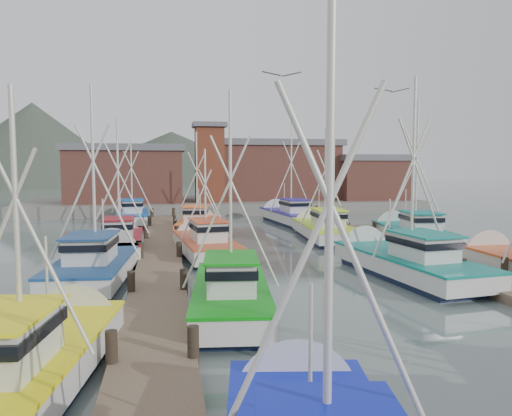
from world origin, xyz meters
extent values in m
plane|color=#556664|center=(0.00, 0.00, 0.00)|extent=(260.00, 260.00, 0.00)
cube|color=brown|center=(-7.00, 4.00, 0.20)|extent=(2.20, 46.00, 0.40)
cylinder|color=black|center=(-8.00, -9.00, 0.45)|extent=(0.30, 0.30, 1.50)
cylinder|color=black|center=(-8.00, -2.00, 0.45)|extent=(0.30, 0.30, 1.50)
cylinder|color=black|center=(-8.00, 5.00, 0.45)|extent=(0.30, 0.30, 1.50)
cylinder|color=black|center=(-8.00, 12.00, 0.45)|extent=(0.30, 0.30, 1.50)
cylinder|color=black|center=(-8.00, 19.00, 0.45)|extent=(0.30, 0.30, 1.50)
cylinder|color=black|center=(-8.00, 26.00, 0.45)|extent=(0.30, 0.30, 1.50)
cylinder|color=black|center=(-6.00, -9.00, 0.45)|extent=(0.30, 0.30, 1.50)
cylinder|color=black|center=(-6.00, -2.00, 0.45)|extent=(0.30, 0.30, 1.50)
cylinder|color=black|center=(-6.00, 5.00, 0.45)|extent=(0.30, 0.30, 1.50)
cylinder|color=black|center=(-6.00, 12.00, 0.45)|extent=(0.30, 0.30, 1.50)
cylinder|color=black|center=(-6.00, 19.00, 0.45)|extent=(0.30, 0.30, 1.50)
cylinder|color=black|center=(-6.00, 26.00, 0.45)|extent=(0.30, 0.30, 1.50)
cube|color=brown|center=(7.00, 4.00, 0.20)|extent=(2.20, 46.00, 0.40)
cylinder|color=black|center=(6.00, -2.00, 0.45)|extent=(0.30, 0.30, 1.50)
cylinder|color=black|center=(6.00, 5.00, 0.45)|extent=(0.30, 0.30, 1.50)
cylinder|color=black|center=(6.00, 12.00, 0.45)|extent=(0.30, 0.30, 1.50)
cylinder|color=black|center=(6.00, 19.00, 0.45)|extent=(0.30, 0.30, 1.50)
cylinder|color=black|center=(6.00, 26.00, 0.45)|extent=(0.30, 0.30, 1.50)
cylinder|color=black|center=(8.00, -2.00, 0.45)|extent=(0.30, 0.30, 1.50)
cylinder|color=black|center=(8.00, 5.00, 0.45)|extent=(0.30, 0.30, 1.50)
cylinder|color=black|center=(8.00, 12.00, 0.45)|extent=(0.30, 0.30, 1.50)
cylinder|color=black|center=(8.00, 19.00, 0.45)|extent=(0.30, 0.30, 1.50)
cylinder|color=black|center=(8.00, 26.00, 0.45)|extent=(0.30, 0.30, 1.50)
cube|color=gray|center=(0.00, 37.00, 0.60)|extent=(44.00, 16.00, 1.20)
cube|color=#552D26|center=(-11.00, 35.00, 3.95)|extent=(12.00, 8.00, 5.50)
cube|color=slate|center=(-11.00, 35.00, 7.05)|extent=(12.72, 8.48, 0.70)
cube|color=#552D26|center=(6.00, 37.00, 4.30)|extent=(14.00, 9.00, 6.20)
cube|color=slate|center=(6.00, 37.00, 7.75)|extent=(14.84, 9.54, 0.70)
cube|color=#552D26|center=(17.00, 34.00, 3.45)|extent=(8.00, 6.00, 4.50)
cube|color=slate|center=(17.00, 34.00, 6.05)|extent=(8.48, 6.36, 0.70)
cube|color=#602B1B|center=(-2.00, 33.00, 5.20)|extent=(3.00, 3.00, 8.00)
cube|color=slate|center=(-2.00, 33.00, 9.45)|extent=(3.60, 3.60, 0.50)
cone|color=#414B3F|center=(-40.00, 115.00, 0.00)|extent=(110.00, 110.00, 42.00)
cone|color=#414B3F|center=(-5.00, 130.00, 0.00)|extent=(140.00, 140.00, 30.00)
cone|color=#414B3F|center=(35.00, 120.00, 0.00)|extent=(90.00, 90.00, 24.00)
cone|color=silver|center=(-4.00, -11.44, 0.55)|extent=(2.64, 1.47, 2.50)
cylinder|color=beige|center=(-4.65, -15.56, 4.45)|extent=(0.13, 0.13, 6.70)
cylinder|color=beige|center=(-5.15, -15.48, 3.66)|extent=(2.38, 0.45, 5.24)
cylinder|color=beige|center=(-4.14, -15.64, 3.66)|extent=(2.38, 0.45, 5.24)
cylinder|color=beige|center=(-4.40, -13.98, 2.30)|extent=(0.07, 0.07, 2.24)
cube|color=#101B37|center=(-9.80, -9.74, 0.05)|extent=(3.23, 7.24, 0.70)
cube|color=silver|center=(-9.80, -9.74, 0.70)|extent=(3.66, 8.23, 0.80)
cube|color=#F9EF0E|center=(-9.80, -9.74, 1.08)|extent=(3.75, 8.32, 0.10)
cone|color=silver|center=(-9.24, -5.80, 0.55)|extent=(2.61, 1.43, 2.48)
cube|color=silver|center=(-9.93, -10.68, 1.65)|extent=(1.92, 2.58, 1.10)
cube|color=black|center=(-9.93, -10.68, 1.88)|extent=(2.05, 2.83, 0.28)
cube|color=#F9EF0E|center=(-9.93, -10.68, 2.24)|extent=(2.18, 3.01, 0.07)
cylinder|color=beige|center=(-9.82, -9.89, 4.03)|extent=(0.13, 0.13, 5.86)
cylinder|color=beige|center=(-9.28, -9.97, 3.34)|extent=(2.10, 0.38, 4.59)
cylinder|color=beige|center=(-9.60, -8.32, 2.30)|extent=(0.08, 0.08, 2.38)
cube|color=#101B37|center=(-4.46, -4.44, 0.05)|extent=(2.92, 6.89, 0.70)
cube|color=silver|center=(-4.46, -4.44, 0.70)|extent=(3.32, 7.83, 0.80)
cube|color=#099610|center=(-4.46, -4.44, 1.08)|extent=(3.40, 7.92, 0.10)
cone|color=silver|center=(-4.03, -0.67, 0.55)|extent=(2.49, 1.36, 2.38)
cube|color=silver|center=(-4.56, -5.35, 1.65)|extent=(1.78, 2.44, 1.10)
cube|color=black|center=(-4.56, -5.35, 1.88)|extent=(1.91, 2.68, 0.28)
cube|color=#099610|center=(-4.56, -5.35, 2.24)|extent=(2.02, 2.84, 0.07)
cylinder|color=beige|center=(-4.47, -4.59, 4.43)|extent=(0.12, 0.12, 6.66)
cylinder|color=beige|center=(-4.96, -4.54, 3.65)|extent=(2.37, 0.35, 5.20)
cylinder|color=beige|center=(-3.99, -4.65, 3.65)|extent=(2.37, 0.35, 5.20)
cylinder|color=beige|center=(-4.30, -3.08, 2.30)|extent=(0.07, 0.07, 2.12)
cube|color=#101B37|center=(4.39, -0.14, 0.05)|extent=(3.62, 8.36, 0.70)
cube|color=silver|center=(4.39, -0.14, 0.70)|extent=(4.11, 9.49, 0.80)
cube|color=#08776C|center=(4.39, -0.14, 1.08)|extent=(4.21, 9.60, 0.10)
cone|color=silver|center=(3.82, 4.42, 0.55)|extent=(2.99, 1.45, 2.87)
cube|color=silver|center=(4.53, -1.24, 1.65)|extent=(2.18, 2.97, 1.10)
cube|color=black|center=(4.53, -1.24, 1.88)|extent=(2.34, 3.26, 0.28)
cube|color=#08776C|center=(4.53, -1.24, 2.24)|extent=(2.48, 3.45, 0.07)
cylinder|color=beige|center=(4.41, -0.33, 5.15)|extent=(0.14, 0.14, 8.09)
cylinder|color=beige|center=(3.83, -0.40, 4.20)|extent=(2.88, 0.45, 6.32)
cylinder|color=beige|center=(5.00, -0.25, 4.20)|extent=(2.88, 0.45, 6.32)
cylinder|color=beige|center=(4.19, 1.50, 2.30)|extent=(0.08, 0.08, 2.57)
cube|color=#101B37|center=(-9.78, 1.86, 0.05)|extent=(3.12, 7.94, 0.70)
cube|color=silver|center=(-9.78, 1.86, 0.70)|extent=(3.54, 9.02, 0.80)
cube|color=navy|center=(-9.78, 1.86, 1.08)|extent=(3.64, 9.12, 0.10)
cone|color=silver|center=(-9.44, 6.26, 0.55)|extent=(2.83, 1.31, 2.75)
cube|color=silver|center=(-9.86, 0.81, 1.65)|extent=(1.98, 2.78, 1.10)
cube|color=black|center=(-9.86, 0.81, 1.88)|extent=(2.11, 3.05, 0.28)
cube|color=navy|center=(-9.86, 0.81, 2.24)|extent=(2.24, 3.24, 0.07)
cylinder|color=beige|center=(-9.79, 1.69, 4.95)|extent=(0.14, 0.14, 7.70)
cylinder|color=beige|center=(-10.40, 1.74, 4.04)|extent=(2.75, 0.31, 6.02)
cylinder|color=beige|center=(-9.19, 1.64, 4.04)|extent=(2.75, 0.31, 6.02)
cylinder|color=beige|center=(-9.66, 3.45, 2.30)|extent=(0.08, 0.08, 2.65)
cone|color=silver|center=(9.72, 2.06, 0.55)|extent=(2.74, 1.12, 2.73)
cube|color=#101B37|center=(-4.51, 6.70, 0.05)|extent=(3.10, 7.28, 0.70)
cube|color=silver|center=(-4.51, 6.70, 0.70)|extent=(3.52, 8.27, 0.80)
cube|color=#C74723|center=(-4.51, 6.70, 1.08)|extent=(3.61, 8.36, 0.10)
cone|color=silver|center=(-4.97, 10.69, 0.55)|extent=(2.62, 1.38, 2.51)
cube|color=silver|center=(-4.39, 5.74, 1.65)|extent=(1.89, 2.58, 1.10)
cube|color=black|center=(-4.39, 5.74, 1.88)|extent=(2.02, 2.83, 0.28)
cube|color=#C74723|center=(-4.39, 5.74, 2.24)|extent=(2.14, 3.00, 0.07)
cylinder|color=beige|center=(-4.49, 6.54, 3.62)|extent=(0.12, 0.12, 5.03)
cylinder|color=beige|center=(-5.00, 6.48, 3.03)|extent=(1.81, 0.29, 3.94)
cylinder|color=beige|center=(-3.98, 6.60, 3.03)|extent=(1.81, 0.29, 3.94)
cylinder|color=beige|center=(-4.67, 8.14, 2.30)|extent=(0.07, 0.07, 2.24)
cube|color=#101B37|center=(4.19, 11.85, 0.05)|extent=(2.96, 7.81, 0.70)
cube|color=silver|center=(4.19, 11.85, 0.70)|extent=(3.36, 8.88, 0.80)
cube|color=#BFEC20|center=(4.19, 11.85, 1.08)|extent=(3.45, 8.97, 0.10)
cone|color=silver|center=(4.46, 16.20, 0.55)|extent=(2.79, 1.26, 2.73)
cube|color=silver|center=(4.13, 10.80, 1.65)|extent=(1.92, 2.72, 1.10)
cube|color=black|center=(4.13, 10.80, 1.88)|extent=(2.05, 2.99, 0.28)
cube|color=#BFEC20|center=(4.13, 10.80, 2.24)|extent=(2.17, 3.17, 0.07)
cylinder|color=beige|center=(4.18, 11.67, 4.44)|extent=(0.13, 0.13, 6.67)
cylinder|color=beige|center=(3.63, 11.71, 3.65)|extent=(2.39, 0.24, 5.22)
cylinder|color=beige|center=(4.74, 11.64, 3.65)|extent=(2.39, 0.24, 5.22)
cylinder|color=beige|center=(4.29, 13.41, 2.30)|extent=(0.08, 0.08, 2.43)
cube|color=#101B37|center=(-9.35, 8.38, 0.05)|extent=(2.43, 6.78, 0.70)
cube|color=silver|center=(-9.35, 8.38, 0.70)|extent=(2.76, 7.70, 0.80)
cube|color=maroon|center=(-9.35, 8.38, 1.08)|extent=(2.84, 7.78, 0.10)
cone|color=silver|center=(-9.49, 12.18, 0.55)|extent=(2.42, 1.19, 2.38)
cube|color=silver|center=(-9.32, 7.47, 1.65)|extent=(1.62, 2.34, 1.10)
cube|color=black|center=(-9.32, 7.47, 1.88)|extent=(1.73, 2.57, 0.28)
cube|color=maroon|center=(-9.32, 7.47, 2.24)|extent=(1.83, 2.73, 0.07)
cylinder|color=beige|center=(-9.34, 8.23, 4.59)|extent=(0.12, 0.12, 6.98)
cylinder|color=beige|center=(-9.87, 8.21, 3.77)|extent=(2.49, 0.18, 5.46)
cylinder|color=beige|center=(-8.82, 8.25, 3.77)|extent=(2.49, 0.18, 5.46)
cylinder|color=beige|center=(-9.40, 9.75, 2.30)|extent=(0.07, 0.07, 2.28)
cube|color=#101B37|center=(9.37, 8.82, 0.05)|extent=(3.26, 7.86, 0.70)
cube|color=silver|center=(9.37, 8.82, 0.70)|extent=(3.70, 8.94, 0.80)
cube|color=#026D6A|center=(9.37, 8.82, 1.08)|extent=(3.79, 9.03, 0.10)
cone|color=silver|center=(9.80, 13.15, 0.55)|extent=(2.84, 1.36, 2.75)
cube|color=silver|center=(9.27, 7.79, 1.65)|extent=(2.02, 2.77, 1.10)
cube|color=black|center=(9.27, 7.79, 1.88)|extent=(2.16, 3.04, 0.28)
cube|color=#026D6A|center=(9.27, 7.79, 2.24)|extent=(2.29, 3.23, 0.07)
cylinder|color=beige|center=(9.35, 8.65, 5.31)|extent=(0.14, 0.14, 8.43)
cylinder|color=beige|center=(8.77, 8.71, 4.32)|extent=(2.99, 0.39, 6.58)
cylinder|color=beige|center=(9.94, 8.59, 4.32)|extent=(2.99, 0.39, 6.58)
cylinder|color=beige|center=(9.52, 10.38, 2.30)|extent=(0.08, 0.08, 2.55)
cube|color=#101B37|center=(-4.37, 16.18, 0.05)|extent=(3.24, 7.21, 0.70)
cube|color=silver|center=(-4.37, 16.18, 0.70)|extent=(3.68, 8.19, 0.80)
cube|color=orange|center=(-4.37, 16.18, 1.08)|extent=(3.77, 8.28, 0.10)
cone|color=silver|center=(-3.80, 20.09, 0.55)|extent=(2.60, 1.44, 2.47)
cube|color=silver|center=(-4.51, 15.24, 1.65)|extent=(1.92, 2.58, 1.10)
cube|color=black|center=(-4.51, 15.24, 1.88)|extent=(2.06, 2.83, 0.28)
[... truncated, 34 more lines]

